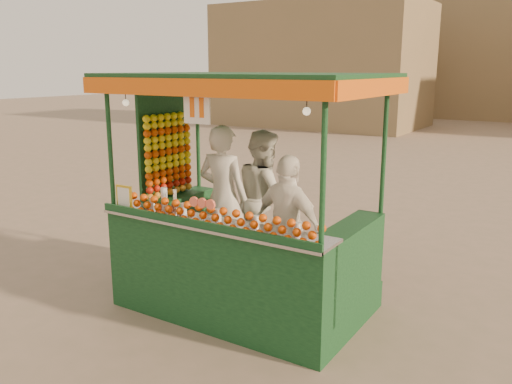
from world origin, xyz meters
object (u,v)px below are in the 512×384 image
Objects in this scene: vendor_right at (288,226)px; juice_cart at (235,237)px; vendor_left at (223,197)px; vendor_middle at (264,198)px.

juice_cart is at bearing 20.03° from vendor_right.
juice_cart reaches higher than vendor_left.
vendor_right is at bearing -175.43° from vendor_middle.
vendor_left is 1.04× the size of vendor_middle.
vendor_middle is 1.03m from vendor_right.
vendor_middle is (0.40, 0.38, -0.04)m from vendor_left.
vendor_left is at bearing 91.35° from vendor_middle.
vendor_right is (0.75, -0.70, -0.08)m from vendor_middle.
vendor_left is (-0.46, 0.42, 0.35)m from juice_cart.
juice_cart is 1.67× the size of vendor_left.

